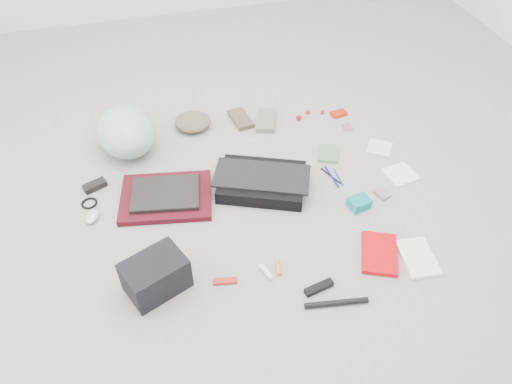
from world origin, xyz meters
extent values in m
plane|color=gray|center=(0.00, 0.00, 0.00)|extent=(4.00, 4.00, 0.00)
cube|color=black|center=(0.05, 0.07, 0.03)|extent=(0.47, 0.41, 0.07)
cube|color=black|center=(0.05, 0.07, 0.07)|extent=(0.48, 0.35, 0.01)
cube|color=#460A16|center=(-0.40, 0.11, 0.01)|extent=(0.45, 0.37, 0.03)
cube|color=black|center=(-0.40, 0.11, 0.04)|extent=(0.34, 0.27, 0.02)
ellipsoid|color=#A1CBCA|center=(-0.53, 0.52, 0.11)|extent=(0.37, 0.42, 0.21)
ellipsoid|color=#6C5B4E|center=(-0.19, 0.62, 0.03)|extent=(0.22, 0.22, 0.07)
cube|color=brown|center=(0.07, 0.60, 0.01)|extent=(0.11, 0.19, 0.03)
cube|color=gray|center=(0.20, 0.55, 0.01)|extent=(0.15, 0.21, 0.03)
cube|color=black|center=(-0.71, 0.27, 0.01)|extent=(0.12, 0.09, 0.03)
torus|color=black|center=(-0.74, 0.17, 0.01)|extent=(0.09, 0.09, 0.01)
ellipsoid|color=silver|center=(-0.72, 0.07, 0.02)|extent=(0.09, 0.11, 0.04)
cube|color=black|center=(-0.49, -0.36, 0.07)|extent=(0.27, 0.24, 0.15)
cube|color=#AA1D1A|center=(-0.23, -0.41, 0.01)|extent=(0.10, 0.04, 0.01)
cylinder|color=white|center=(-0.06, -0.41, 0.01)|extent=(0.05, 0.08, 0.02)
cylinder|color=orange|center=(-0.01, -0.40, 0.01)|extent=(0.03, 0.07, 0.02)
cube|color=black|center=(0.11, -0.53, 0.01)|extent=(0.12, 0.05, 0.02)
cylinder|color=black|center=(0.15, -0.61, 0.01)|extent=(0.24, 0.06, 0.02)
cube|color=red|center=(0.41, -0.44, 0.01)|extent=(0.22, 0.25, 0.02)
cube|color=white|center=(0.55, -0.50, 0.01)|extent=(0.15, 0.21, 0.02)
cube|color=#4B804D|center=(0.43, 0.22, 0.01)|extent=(0.14, 0.15, 0.01)
cylinder|color=#13129E|center=(0.39, 0.05, 0.00)|extent=(0.02, 0.16, 0.01)
cylinder|color=black|center=(0.39, 0.06, 0.00)|extent=(0.06, 0.13, 0.01)
cylinder|color=navy|center=(0.42, 0.05, 0.00)|extent=(0.01, 0.12, 0.01)
cube|color=#0A8B93|center=(0.44, -0.16, 0.02)|extent=(0.11, 0.09, 0.05)
cube|color=gray|center=(0.57, -0.12, 0.01)|extent=(0.07, 0.08, 0.01)
cube|color=silver|center=(0.70, 0.20, 0.00)|extent=(0.17, 0.17, 0.01)
cube|color=white|center=(0.71, -0.01, 0.00)|extent=(0.16, 0.16, 0.01)
sphere|color=#B1041B|center=(0.38, 0.53, 0.01)|extent=(0.03, 0.03, 0.03)
sphere|color=#B0240E|center=(0.45, 0.57, 0.01)|extent=(0.03, 0.03, 0.02)
sphere|color=red|center=(0.52, 0.55, 0.01)|extent=(0.03, 0.03, 0.02)
cube|color=#B92804|center=(0.61, 0.52, 0.01)|extent=(0.09, 0.07, 0.02)
cube|color=gray|center=(0.61, 0.40, 0.00)|extent=(0.05, 0.06, 0.00)
camera|label=1|loc=(-0.41, -1.55, 1.62)|focal=35.00mm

